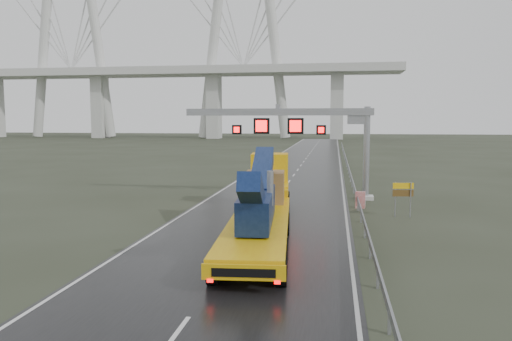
% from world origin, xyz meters
% --- Properties ---
extents(ground, '(400.00, 400.00, 0.00)m').
position_xyz_m(ground, '(0.00, 0.00, 0.00)').
color(ground, '#2D3122').
rests_on(ground, ground).
extents(road, '(11.00, 200.00, 0.02)m').
position_xyz_m(road, '(0.00, 40.00, 0.01)').
color(road, black).
rests_on(road, ground).
extents(guardrail, '(0.20, 140.00, 1.40)m').
position_xyz_m(guardrail, '(6.10, 30.00, 0.70)').
color(guardrail, slate).
rests_on(guardrail, ground).
extents(sign_gantry, '(14.90, 1.20, 7.42)m').
position_xyz_m(sign_gantry, '(2.10, 17.99, 5.61)').
color(sign_gantry, silver).
rests_on(sign_gantry, ground).
extents(heavy_haul_truck, '(4.36, 19.75, 4.60)m').
position_xyz_m(heavy_haul_truck, '(0.47, 6.79, 1.78)').
color(heavy_haul_truck, yellow).
rests_on(heavy_haul_truck, ground).
extents(exit_sign_pair, '(1.31, 0.24, 2.25)m').
position_xyz_m(exit_sign_pair, '(8.80, 11.08, 1.58)').
color(exit_sign_pair, gray).
rests_on(exit_sign_pair, ground).
extents(striped_barrier, '(0.72, 0.43, 1.16)m').
position_xyz_m(striped_barrier, '(6.31, 14.00, 0.58)').
color(striped_barrier, red).
rests_on(striped_barrier, ground).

